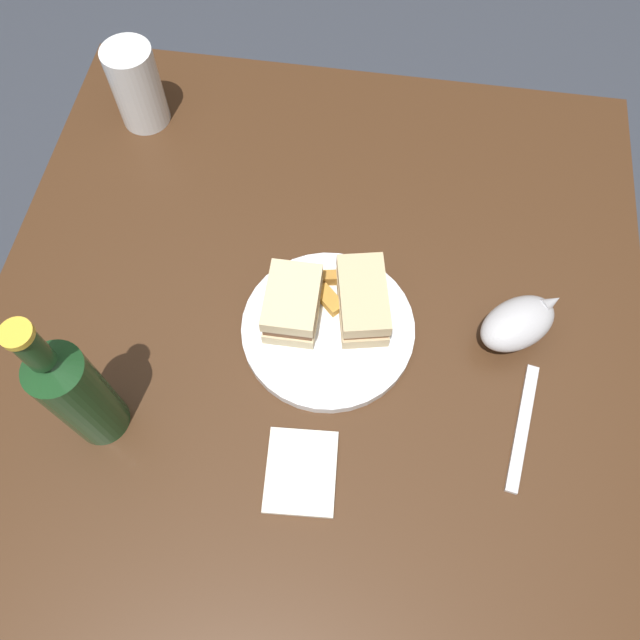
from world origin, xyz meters
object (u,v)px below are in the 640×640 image
Objects in this scene: sandwich_half_right at (293,304)px; pint_glass at (138,91)px; napkin at (301,472)px; plate at (328,327)px; gravy_boat at (518,323)px; cider_bottle at (75,391)px; fork at (522,427)px; sandwich_half_left at (363,301)px.

pint_glass reaches higher than sandwich_half_right.
sandwich_half_right is 0.94× the size of napkin.
plate is 0.26m from gravy_boat.
cider_bottle reaches higher than fork.
sandwich_half_right is 0.58× the size of fork.
cider_bottle is (0.18, -0.28, 0.10)m from plate.
plate is 0.51m from pint_glass.
sandwich_half_left reaches higher than napkin.
sandwich_half_left is 1.25× the size of sandwich_half_right.
pint_glass is at bearing -147.36° from napkin.
sandwich_half_left is 0.10m from sandwich_half_right.
sandwich_half_left is 0.47× the size of cider_bottle.
napkin is at bearing -11.68° from sandwich_half_left.
plate is 0.06m from sandwich_half_right.
plate is 0.89× the size of cider_bottle.
fork is (0.12, 0.33, -0.04)m from sandwich_half_right.
cider_bottle is 1.54× the size of fork.
fork is (0.14, 0.23, -0.04)m from sandwich_half_left.
pint_glass is 0.67m from napkin.
gravy_boat is at bearing 131.77° from napkin.
pint_glass is at bearing -170.74° from cider_bottle.
fork is at bearing 109.92° from napkin.
cider_bottle is 2.52× the size of napkin.
gravy_boat is at bearing 110.97° from cider_bottle.
napkin is at bearing 11.99° from sandwich_half_right.
sandwich_half_right is 0.74× the size of pint_glass.
gravy_boat is 0.36m from napkin.
sandwich_half_right is 0.47m from pint_glass.
sandwich_half_left is at bearing 122.77° from cider_bottle.
napkin is 0.61× the size of fork.
sandwich_half_left reaches higher than gravy_boat.
cider_bottle reaches higher than napkin.
sandwich_half_right reaches higher than sandwich_half_left.
gravy_boat reaches higher than fork.
sandwich_half_left reaches higher than fork.
cider_bottle is at bearing -50.51° from sandwich_half_right.
cider_bottle is at bearing 9.26° from pint_glass.
cider_bottle is (0.53, 0.09, 0.05)m from pint_glass.
sandwich_half_left is at bearing 68.81° from fork.
sandwich_half_right is 0.37× the size of cider_bottle.
sandwich_half_left is 0.39m from cider_bottle.
sandwich_half_left is (-0.03, 0.04, 0.04)m from plate.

